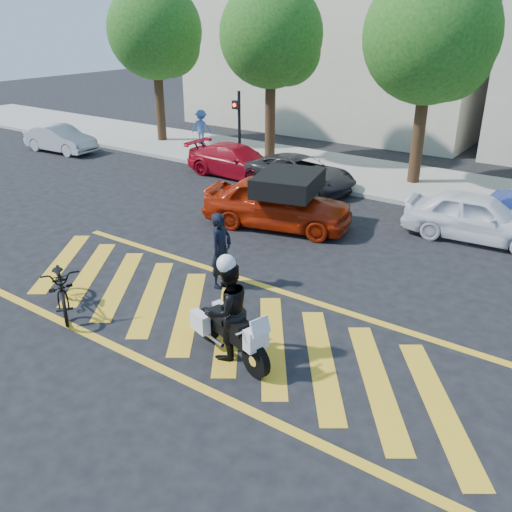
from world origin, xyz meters
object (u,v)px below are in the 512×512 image
Objects in this scene: parked_far_left at (60,139)px; parked_left at (237,161)px; police_motorcycle at (229,331)px; officer_moto at (227,311)px; red_convertible at (278,203)px; parked_mid_left at (300,173)px; parked_mid_right at (477,217)px; bicycle at (62,286)px; officer_bike at (221,250)px.

parked_left is (9.23, 1.40, 0.01)m from parked_far_left.
officer_moto is (-0.02, -0.01, 0.43)m from police_motorcycle.
officer_moto is 0.43× the size of red_convertible.
parked_far_left is 12.22m from parked_mid_left.
parked_mid_right is at bearing -98.74° from parked_left.
parked_mid_left is (12.14, 1.40, -0.01)m from parked_far_left.
police_motorcycle is at bearing -47.82° from bicycle.
officer_bike is 0.41× the size of red_convertible.
bicycle is 0.54× the size of parked_mid_right.
officer_bike is 3.58m from bicycle.
parked_left is 2.91m from parked_mid_left.
bicycle is 4.08m from police_motorcycle.
officer_moto is 18.71m from parked_far_left.
bicycle is 0.59× the size of parked_far_left.
officer_moto is at bearing -168.84° from red_convertible.
red_convertible is at bearing 23.92° from bicycle.
red_convertible is (-2.96, 6.25, -0.20)m from officer_moto.
red_convertible reaches higher than parked_mid_left.
red_convertible is 13.84m from parked_far_left.
officer_bike is 0.49× the size of parked_far_left.
parked_mid_right reaches higher than bicycle.
police_motorcycle is at bearing -168.69° from red_convertible.
red_convertible is (1.04, 6.93, 0.19)m from bicycle.
parked_mid_right reaches higher than parked_far_left.
parked_far_left is (-13.63, 2.39, -0.15)m from red_convertible.
officer_bike is 0.94× the size of officer_moto.
parked_mid_left is at bearing -139.40° from officer_moto.
parked_left is at bearing 143.02° from police_motorcycle.
parked_left is (-5.46, 7.84, -0.29)m from officer_bike.
officer_bike is 0.42× the size of parked_mid_left.
parked_left reaches higher than bicycle.
bicycle is 0.51× the size of parked_mid_left.
officer_moto is 0.45× the size of parked_left.
red_convertible reaches higher than parked_mid_right.
parked_left is 0.99× the size of parked_mid_left.
parked_far_left is at bearing 65.88° from red_convertible.
parked_left reaches higher than police_motorcycle.
parked_far_left is at bearing 84.85° from parked_mid_right.
parked_mid_right is (5.17, 2.39, -0.08)m from red_convertible.
officer_bike is 4.19m from red_convertible.
parked_far_left is (-12.59, 9.32, 0.04)m from bicycle.
bicycle is 10.73m from parked_mid_left.
parked_mid_left is at bearing 34.85° from bicycle.
parked_mid_right is at bearing 92.46° from police_motorcycle.
parked_mid_left is at bearing 13.85° from officer_bike.
parked_mid_left reaches higher than police_motorcycle.
parked_far_left is at bearing 169.23° from police_motorcycle.
red_convertible is at bearing -153.08° from parked_mid_left.
parked_mid_right reaches higher than police_motorcycle.
officer_moto is 6.92m from red_convertible.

